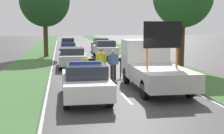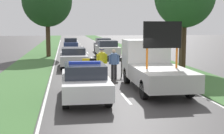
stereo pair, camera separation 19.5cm
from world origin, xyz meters
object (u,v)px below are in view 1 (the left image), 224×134
(pedestrian_civilian, at_px, (113,62))
(utility_pole, at_px, (180,9))
(roadside_tree_near_right, at_px, (45,1))
(work_truck, at_px, (152,66))
(queued_car_hatch_blue, at_px, (68,43))
(queued_car_van_white, at_px, (105,49))
(queued_car_suv_grey, at_px, (100,45))
(queued_car_sedan_silver, at_px, (72,57))
(police_car, at_px, (85,81))
(road_barrier, at_px, (103,62))
(traffic_cone_centre_front, at_px, (152,72))
(police_officer, at_px, (101,61))
(traffic_cone_near_police, at_px, (104,77))

(pedestrian_civilian, relative_size, utility_pole, 0.21)
(roadside_tree_near_right, xyz_separation_m, utility_pole, (9.34, -10.65, -1.23))
(work_truck, height_order, queued_car_hatch_blue, work_truck)
(queued_car_van_white, relative_size, queued_car_suv_grey, 1.09)
(queued_car_sedan_silver, bearing_deg, queued_car_suv_grey, -106.78)
(police_car, height_order, road_barrier, police_car)
(utility_pole, bearing_deg, roadside_tree_near_right, 131.23)
(road_barrier, height_order, queued_car_sedan_silver, queued_car_sedan_silver)
(queued_car_sedan_silver, height_order, queued_car_hatch_blue, queued_car_sedan_silver)
(work_truck, distance_m, road_barrier, 3.94)
(police_car, height_order, queued_car_van_white, queued_car_van_white)
(traffic_cone_centre_front, distance_m, queued_car_van_white, 11.18)
(police_officer, bearing_deg, queued_car_hatch_blue, -104.73)
(pedestrian_civilian, relative_size, traffic_cone_near_police, 2.51)
(police_car, height_order, utility_pole, utility_pole)
(queued_car_suv_grey, bearing_deg, queued_car_van_white, 87.04)
(road_barrier, bearing_deg, queued_car_suv_grey, 77.94)
(pedestrian_civilian, bearing_deg, queued_car_van_white, 88.13)
(traffic_cone_centre_front, bearing_deg, queued_car_sedan_silver, 134.69)
(traffic_cone_near_police, bearing_deg, police_car, -110.13)
(road_barrier, relative_size, police_officer, 1.50)
(police_car, xyz_separation_m, queued_car_sedan_silver, (-0.17, 10.01, -0.01))
(queued_car_sedan_silver, xyz_separation_m, queued_car_suv_grey, (3.64, 12.08, 0.05))
(work_truck, relative_size, traffic_cone_near_police, 8.49)
(police_officer, distance_m, pedestrian_civilian, 0.70)
(police_officer, bearing_deg, traffic_cone_centre_front, 169.60)
(police_officer, height_order, traffic_cone_near_police, police_officer)
(queued_car_sedan_silver, bearing_deg, pedestrian_civilian, 111.73)
(traffic_cone_centre_front, height_order, queued_car_suv_grey, queued_car_suv_grey)
(work_truck, bearing_deg, queued_car_van_white, -87.54)
(queued_car_van_white, distance_m, utility_pole, 10.18)
(work_truck, xyz_separation_m, traffic_cone_centre_front, (1.04, 3.38, -0.82))
(roadside_tree_near_right, bearing_deg, work_truck, -70.46)
(pedestrian_civilian, bearing_deg, queued_car_sedan_silver, 115.78)
(traffic_cone_centre_front, xyz_separation_m, queued_car_hatch_blue, (-4.50, 22.14, 0.48))
(police_car, height_order, pedestrian_civilian, pedestrian_civilian)
(traffic_cone_centre_front, bearing_deg, utility_pole, 41.51)
(police_officer, distance_m, roadside_tree_near_right, 14.46)
(utility_pole, bearing_deg, queued_car_van_white, 113.28)
(queued_car_sedan_silver, xyz_separation_m, roadside_tree_near_right, (-2.18, 8.19, 4.58))
(road_barrier, xyz_separation_m, roadside_tree_near_right, (-3.84, 12.83, 4.42))
(queued_car_suv_grey, bearing_deg, traffic_cone_near_police, 83.29)
(work_truck, bearing_deg, pedestrian_civilian, -60.20)
(police_car, relative_size, queued_car_suv_grey, 1.10)
(police_car, height_order, queued_car_sedan_silver, police_car)
(police_officer, xyz_separation_m, traffic_cone_centre_front, (3.17, 0.43, -0.77))
(police_officer, height_order, queued_car_van_white, police_officer)
(road_barrier, bearing_deg, queued_car_sedan_silver, 104.44)
(work_truck, distance_m, traffic_cone_centre_front, 3.63)
(police_car, bearing_deg, traffic_cone_near_police, 72.00)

